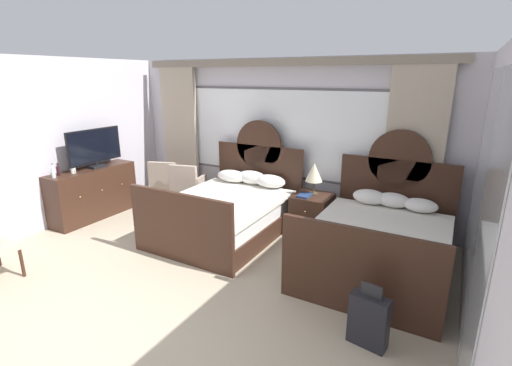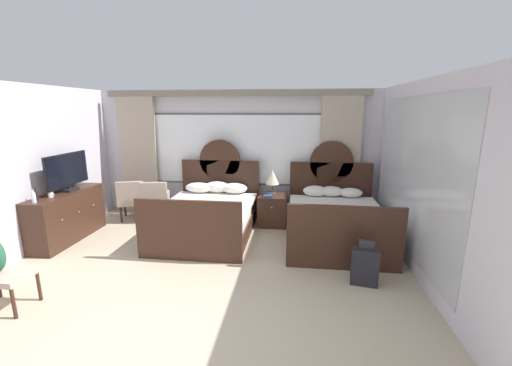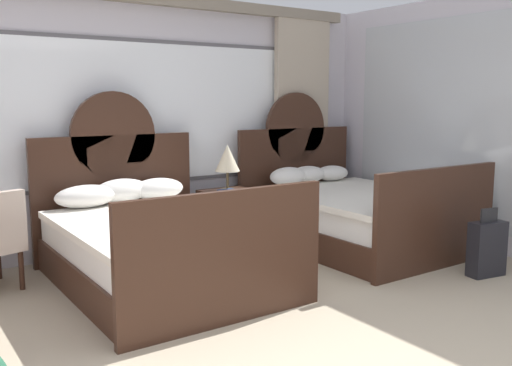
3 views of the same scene
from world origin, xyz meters
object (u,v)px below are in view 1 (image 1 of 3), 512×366
nightstand_between_beds (312,214)px  armchair_by_window_centre (166,180)px  table_lamp_on_nightstand (314,173)px  bottle_water_clear (53,172)px  dresser_minibar (94,193)px  tv_flatscreen (95,148)px  armchair_by_window_left (187,183)px  bottle_wine_dark (58,170)px  book_on_nightstand (305,195)px  suitcase_on_floor (369,320)px  cup_on_dresser (73,171)px  bed_near_mirror (379,242)px  bed_near_window (228,211)px

nightstand_between_beds → armchair_by_window_centre: size_ratio=0.72×
table_lamp_on_nightstand → bottle_water_clear: size_ratio=2.17×
dresser_minibar → nightstand_between_beds: bearing=18.9°
nightstand_between_beds → table_lamp_on_nightstand: table_lamp_on_nightstand is taller
tv_flatscreen → armchair_by_window_left: 1.69m
bottle_wine_dark → armchair_by_window_centre: bearing=68.5°
book_on_nightstand → nightstand_between_beds: bearing=52.0°
suitcase_on_floor → bottle_wine_dark: bearing=175.5°
bottle_water_clear → bottle_wine_dark: bearing=119.7°
bottle_water_clear → cup_on_dresser: size_ratio=2.11×
nightstand_between_beds → armchair_by_window_left: bearing=-178.4°
bed_near_mirror → tv_flatscreen: (-4.71, -0.46, 0.87)m
tv_flatscreen → suitcase_on_floor: 5.14m
nightstand_between_beds → cup_on_dresser: size_ratio=5.71×
tv_flatscreen → armchair_by_window_left: size_ratio=1.20×
book_on_nightstand → armchair_by_window_left: 2.36m
bed_near_window → bed_near_mirror: 2.32m
table_lamp_on_nightstand → tv_flatscreen: size_ratio=0.48×
cup_on_dresser → suitcase_on_floor: bearing=-6.9°
bed_near_mirror → tv_flatscreen: 4.82m
bed_near_mirror → armchair_by_window_left: (-3.60, 0.58, 0.13)m
tv_flatscreen → armchair_by_window_centre: size_ratio=1.20×
nightstand_between_beds → bottle_wine_dark: bearing=-154.1°
cup_on_dresser → armchair_by_window_centre: 1.67m
bottle_wine_dark → suitcase_on_floor: 5.08m
bed_near_window → book_on_nightstand: bed_near_window is taller
table_lamp_on_nightstand → bottle_wine_dark: table_lamp_on_nightstand is taller
cup_on_dresser → bottle_water_clear: bearing=-92.5°
bottle_wine_dark → suitcase_on_floor: bearing=-4.5°
bottle_wine_dark → bed_near_window: bearing=24.5°
bed_near_mirror → bottle_wine_dark: 4.96m
table_lamp_on_nightstand → book_on_nightstand: size_ratio=1.92×
dresser_minibar → cup_on_dresser: cup_on_dresser is taller
table_lamp_on_nightstand → tv_flatscreen: 3.74m
nightstand_between_beds → bottle_water_clear: (-3.56, -1.89, 0.66)m
bottle_wine_dark → cup_on_dresser: size_ratio=1.86×
bottle_water_clear → armchair_by_window_centre: bearing=71.9°
bed_near_window → bottle_water_clear: bearing=-152.4°
dresser_minibar → tv_flatscreen: (0.02, 0.12, 0.79)m
table_lamp_on_nightstand → book_on_nightstand: table_lamp_on_nightstand is taller
bed_near_mirror → bottle_water_clear: bed_near_mirror is taller
bottle_wine_dark → armchair_by_window_centre: size_ratio=0.24×
tv_flatscreen → bottle_wine_dark: 0.72m
bed_near_window → nightstand_between_beds: bearing=28.8°
bottle_water_clear → suitcase_on_floor: 5.00m
dresser_minibar → tv_flatscreen: size_ratio=1.49×
bed_near_window → armchair_by_window_centre: (-1.81, 0.57, 0.12)m
armchair_by_window_left → armchair_by_window_centre: size_ratio=1.00×
bottle_wine_dark → armchair_by_window_centre: 1.89m
bed_near_mirror → nightstand_between_beds: (-1.16, 0.65, -0.04)m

